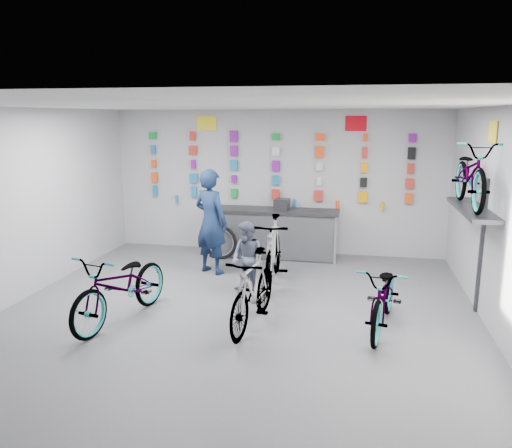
% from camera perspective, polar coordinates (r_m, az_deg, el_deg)
% --- Properties ---
extents(floor, '(8.00, 8.00, 0.00)m').
position_cam_1_polar(floor, '(7.15, -2.88, -11.39)').
color(floor, '#4D4D51').
rests_on(floor, ground).
extents(ceiling, '(8.00, 8.00, 0.00)m').
position_cam_1_polar(ceiling, '(6.55, -3.17, 13.40)').
color(ceiling, white).
rests_on(ceiling, wall_back).
extents(wall_back, '(7.00, 0.00, 7.00)m').
position_cam_1_polar(wall_back, '(10.56, 2.33, 4.80)').
color(wall_back, '#B6B6B9').
rests_on(wall_back, floor).
extents(wall_front, '(7.00, 0.00, 7.00)m').
position_cam_1_polar(wall_front, '(3.16, -21.68, -14.24)').
color(wall_front, '#B6B6B9').
rests_on(wall_front, floor).
extents(wall_left, '(0.00, 8.00, 8.00)m').
position_cam_1_polar(wall_left, '(8.27, -27.24, 1.37)').
color(wall_left, '#B6B6B9').
rests_on(wall_left, floor).
extents(wall_right, '(0.00, 8.00, 8.00)m').
position_cam_1_polar(wall_right, '(6.76, 27.11, -0.78)').
color(wall_right, '#B6B6B9').
rests_on(wall_right, floor).
extents(counter, '(2.70, 0.66, 1.00)m').
position_cam_1_polar(counter, '(10.30, 1.89, -1.12)').
color(counter, black).
rests_on(counter, floor).
extents(merch_wall, '(5.56, 0.08, 1.57)m').
position_cam_1_polar(merch_wall, '(10.45, 2.72, 6.26)').
color(merch_wall, '#1C6FA5').
rests_on(merch_wall, wall_back).
extents(wall_bracket, '(0.39, 1.90, 2.00)m').
position_cam_1_polar(wall_bracket, '(7.86, 23.58, 0.95)').
color(wall_bracket, '#333338').
rests_on(wall_bracket, wall_right).
extents(sign_left, '(0.42, 0.02, 0.30)m').
position_cam_1_polar(sign_left, '(10.79, -5.68, 11.41)').
color(sign_left, yellow).
rests_on(sign_left, wall_back).
extents(sign_right, '(0.42, 0.02, 0.30)m').
position_cam_1_polar(sign_right, '(10.33, 11.35, 11.20)').
color(sign_right, red).
rests_on(sign_right, wall_back).
extents(sign_side, '(0.02, 0.40, 0.30)m').
position_cam_1_polar(sign_side, '(7.78, 25.44, 9.49)').
color(sign_side, yellow).
rests_on(sign_side, wall_right).
extents(bike_left, '(1.12, 2.10, 1.05)m').
position_cam_1_polar(bike_left, '(7.32, -15.10, -6.85)').
color(bike_left, gray).
rests_on(bike_left, floor).
extents(bike_center, '(0.71, 1.80, 1.05)m').
position_cam_1_polar(bike_center, '(6.90, -0.37, -7.56)').
color(bike_center, gray).
rests_on(bike_center, floor).
extents(bike_right, '(0.95, 1.90, 0.95)m').
position_cam_1_polar(bike_right, '(7.04, 14.50, -7.99)').
color(bike_right, gray).
rests_on(bike_right, floor).
extents(bike_service, '(0.66, 1.99, 1.18)m').
position_cam_1_polar(bike_service, '(8.58, 1.97, -3.15)').
color(bike_service, gray).
rests_on(bike_service, floor).
extents(bike_wall, '(0.63, 1.80, 0.95)m').
position_cam_1_polar(bike_wall, '(7.76, 23.39, 5.24)').
color(bike_wall, gray).
rests_on(bike_wall, wall_bracket).
extents(clerk, '(0.84, 0.72, 1.94)m').
position_cam_1_polar(clerk, '(9.18, -5.18, 0.27)').
color(clerk, '#122345').
rests_on(clerk, floor).
extents(customer, '(0.75, 0.73, 1.21)m').
position_cam_1_polar(customer, '(8.09, -1.03, -3.98)').
color(customer, '#4F566F').
rests_on(customer, floor).
extents(spare_wheel, '(0.70, 0.17, 0.69)m').
position_cam_1_polar(spare_wheel, '(10.19, -4.05, -2.11)').
color(spare_wheel, black).
rests_on(spare_wheel, floor).
extents(register, '(0.32, 0.33, 0.22)m').
position_cam_1_polar(register, '(10.15, 2.99, 2.27)').
color(register, black).
rests_on(register, counter).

